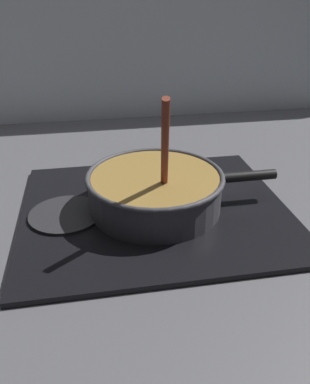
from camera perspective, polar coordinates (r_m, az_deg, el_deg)
name	(u,v)px	position (r m, az deg, el deg)	size (l,w,h in m)	color
ground	(97,259)	(0.75, -8.48, -9.63)	(2.40, 1.60, 0.04)	#4C4C51
backsplash_wall	(80,38)	(1.39, -10.92, 21.21)	(2.40, 0.02, 0.55)	silver
hob_plate	(155,210)	(0.84, 0.00, -2.61)	(0.56, 0.48, 0.01)	black
burner_ring	(155,206)	(0.84, 0.00, -2.02)	(0.16, 0.16, 0.01)	#592D0C
spare_burner	(66,214)	(0.83, -12.92, -3.18)	(0.15, 0.15, 0.01)	#262628
cooking_pan	(156,190)	(0.82, 0.07, 0.32)	(0.41, 0.29, 0.27)	#38383D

